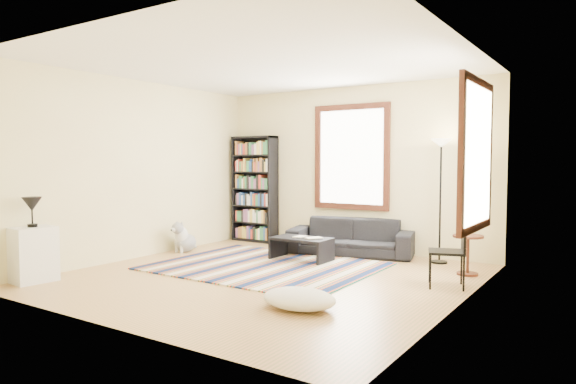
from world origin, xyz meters
The scene contains 21 objects.
floor centered at (0.00, 0.00, -0.05)m, with size 5.00×5.00×0.10m, color tan.
ceiling centered at (0.00, 0.00, 2.85)m, with size 5.00×5.00×0.10m, color white.
wall_back centered at (0.00, 2.55, 1.40)m, with size 5.00×0.10×2.80m, color beige.
wall_front centered at (0.00, -2.55, 1.40)m, with size 5.00×0.10×2.80m, color beige.
wall_left centered at (-2.55, 0.00, 1.40)m, with size 0.10×5.00×2.80m, color beige.
wall_right centered at (2.55, 0.00, 1.40)m, with size 0.10×5.00×2.80m, color beige.
window_back centered at (0.00, 2.47, 1.60)m, with size 1.20×0.06×1.60m, color white.
window_right centered at (2.47, 0.80, 1.60)m, with size 0.06×1.20×1.60m, color white.
rug centered at (-0.39, 0.49, 0.01)m, with size 3.05×2.44×0.02m, color #0D1C43.
sofa centered at (0.21, 2.05, 0.29)m, with size 0.79×2.01×0.59m, color black.
bookshelf centered at (-1.96, 2.32, 1.00)m, with size 0.90×0.30×2.00m, color black.
coffee_table centered at (-0.19, 1.16, 0.18)m, with size 0.90×0.50×0.36m, color black.
book_a centered at (-0.29, 1.16, 0.37)m, with size 0.15×0.20×0.02m, color beige.
book_b centered at (-0.04, 1.21, 0.37)m, with size 0.18×0.24×0.02m, color beige.
floor_cushion centered at (1.14, -1.02, 0.10)m, with size 0.81×0.61×0.20m, color silver.
floor_lamp centered at (1.64, 2.15, 0.93)m, with size 0.30×0.30×1.86m, color black, non-canonical shape.
side_table centered at (2.20, 1.56, 0.27)m, with size 0.40×0.40×0.54m, color #451E11.
folding_chair centered at (2.15, 0.74, 0.43)m, with size 0.42×0.40×0.86m, color black.
white_cabinet centered at (-2.30, -1.88, 0.35)m, with size 0.38×0.50×0.70m, color white.
table_lamp centered at (-2.30, -1.88, 0.89)m, with size 0.24×0.24×0.38m, color black, non-canonical shape.
dog centered at (-2.25, 0.76, 0.25)m, with size 0.36×0.51×0.51m, color #AFAFAF, non-canonical shape.
Camera 1 is at (3.94, -5.47, 1.54)m, focal length 32.00 mm.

